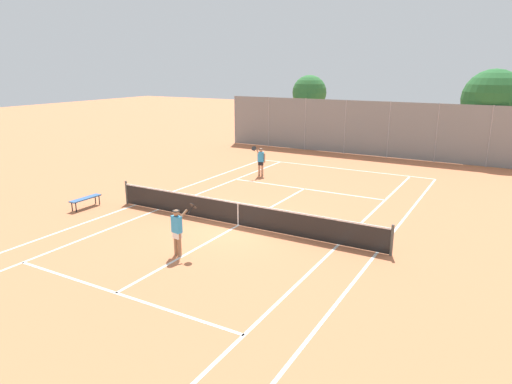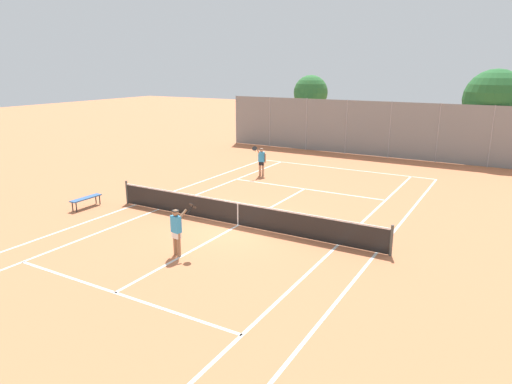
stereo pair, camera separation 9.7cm
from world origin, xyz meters
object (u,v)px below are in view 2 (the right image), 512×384
player_near_side (177,229)px  tree_behind_left (312,94)px  player_far_left (261,160)px  tree_behind_right (496,102)px  tennis_net (238,213)px  courtside_bench (86,199)px

player_near_side → tree_behind_left: tree_behind_left is taller
player_far_left → tree_behind_left: tree_behind_left is taller
player_near_side → player_far_left: bearing=105.7°
tree_behind_right → tree_behind_left: bearing=176.0°
tennis_net → tree_behind_right: 20.65m
player_near_side → tree_behind_left: size_ratio=0.33×
player_near_side → tree_behind_right: size_ratio=0.30×
player_near_side → tennis_net: bearing=87.4°
player_far_left → tree_behind_left: size_ratio=0.33×
courtside_bench → tennis_net: bearing=10.9°
player_near_side → player_far_left: 11.75m
player_far_left → tree_behind_right: size_ratio=0.30×
player_far_left → player_near_side: bearing=-74.3°
tennis_net → tree_behind_right: tree_behind_right is taller
tree_behind_left → tennis_net: bearing=-74.4°
tennis_net → courtside_bench: size_ratio=8.00×
player_near_side → courtside_bench: (-6.91, 2.13, -0.52)m
tennis_net → tree_behind_right: size_ratio=2.03×
player_far_left → tennis_net: bearing=-66.9°
courtside_bench → tree_behind_left: 21.55m
tennis_net → player_near_side: bearing=-92.6°
tree_behind_left → tree_behind_right: 13.15m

